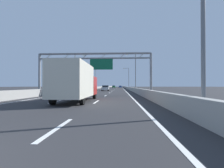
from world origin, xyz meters
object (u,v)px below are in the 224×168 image
streetlamp_right_near (198,0)px  green_car (114,87)px  streetlamp_left_mid (76,70)px  streetlamp_left_far (96,77)px  streetlamp_right_mid (135,70)px  sign_gantry (95,62)px  silver_car (105,88)px  blue_car (120,87)px  white_car (93,88)px  box_truck (76,82)px  streetlamp_right_far (128,77)px

streetlamp_right_near → green_car: size_ratio=2.08×
streetlamp_right_near → streetlamp_left_mid: size_ratio=1.00×
streetlamp_left_mid → streetlamp_left_far: bearing=90.0°
streetlamp_right_mid → sign_gantry: bearing=-112.7°
sign_gantry → silver_car: size_ratio=3.79×
streetlamp_left_mid → green_car: size_ratio=2.08×
streetlamp_right_near → streetlamp_left_far: same height
streetlamp_left_mid → streetlamp_right_mid: (14.93, 0.00, 0.00)m
blue_car → green_car: size_ratio=0.96×
streetlamp_left_far → blue_car: streetlamp_left_far is taller
white_car → blue_car: 63.20m
blue_car → box_truck: size_ratio=0.54×
streetlamp_left_far → streetlamp_right_near: bearing=-77.8°
box_truck → sign_gantry: bearing=89.3°
streetlamp_right_near → white_car: size_ratio=2.05×
white_car → box_truck: (3.60, -30.50, 0.97)m
white_car → silver_car: 3.52m
sign_gantry → streetlamp_right_mid: size_ratio=1.80×
sign_gantry → streetlamp_right_far: (7.33, 52.01, 0.53)m
streetlamp_right_near → green_car: 90.89m
streetlamp_left_mid → streetlamp_right_far: 37.57m
sign_gantry → blue_car: sign_gantry is taller
streetlamp_right_mid → white_car: streetlamp_right_mid is taller
streetlamp_left_far → silver_car: (7.25, -30.95, -4.65)m
streetlamp_right_far → box_truck: bearing=-96.8°
streetlamp_right_near → silver_car: bearing=101.4°
streetlamp_right_near → streetlamp_left_mid: 37.57m
sign_gantry → streetlamp_left_far: (-7.60, 52.01, 0.53)m
sign_gantry → green_car: 73.65m
streetlamp_left_mid → streetlamp_right_far: size_ratio=1.00×
streetlamp_right_near → streetlamp_left_mid: bearing=113.4°
silver_car → green_car: green_car is taller
streetlamp_right_near → blue_car: size_ratio=2.16×
streetlamp_left_mid → box_truck: (7.47, -27.93, -3.67)m
blue_car → silver_car: bearing=-93.7°
streetlamp_right_far → white_car: 34.08m
green_car → streetlamp_left_mid: bearing=-97.6°
streetlamp_left_mid → blue_car: (11.28, 65.34, -4.68)m
streetlamp_left_far → blue_car: (11.28, 30.87, -4.68)m
sign_gantry → white_car: (-3.73, 20.11, -4.11)m
streetlamp_left_mid → streetlamp_right_far: bearing=66.6°
streetlamp_left_mid → sign_gantry: bearing=-66.6°
streetlamp_right_mid → streetlamp_right_far: (0.00, 34.47, 0.00)m
streetlamp_right_mid → green_car: streetlamp_right_mid is taller
streetlamp_left_mid → box_truck: bearing=-75.0°
streetlamp_left_mid → blue_car: 66.47m
blue_car → streetlamp_right_mid: bearing=-86.8°
green_car → blue_car: bearing=67.9°
silver_car → green_car: 52.47m
streetlamp_left_far → blue_car: size_ratio=2.16×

